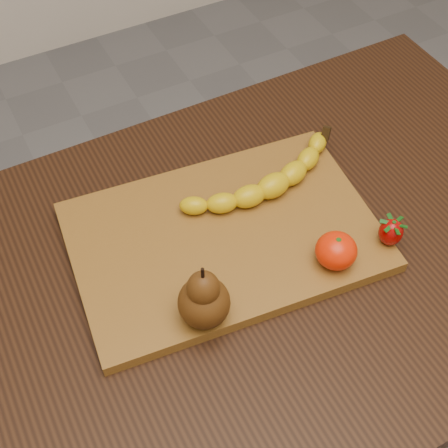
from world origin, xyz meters
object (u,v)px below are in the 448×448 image
table (281,279)px  pear (204,294)px  mandarin (336,251)px  cutting_board (224,237)px

table → pear: 0.25m
mandarin → cutting_board: bearing=133.8°
table → pear: bearing=-157.9°
table → mandarin: (0.03, -0.07, 0.14)m
pear → mandarin: (0.21, -0.00, -0.03)m
table → mandarin: size_ratio=16.75×
table → pear: size_ratio=9.20×
pear → mandarin: 0.21m
table → mandarin: 0.16m
cutting_board → pear: 0.16m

